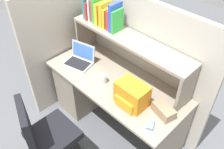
# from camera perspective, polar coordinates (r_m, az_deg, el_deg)

# --- Properties ---
(ground_plane) EXTENTS (8.00, 8.00, 0.00)m
(ground_plane) POSITION_cam_1_polar(r_m,az_deg,el_deg) (3.17, 0.65, -11.23)
(ground_plane) COLOR #595B60
(desk) EXTENTS (1.60, 0.70, 0.73)m
(desk) POSITION_cam_1_polar(r_m,az_deg,el_deg) (3.06, -4.49, -2.45)
(desk) COLOR gray
(desk) RESTS_ON ground_plane
(cubicle_partition_rear) EXTENTS (1.84, 0.05, 1.55)m
(cubicle_partition_rear) POSITION_cam_1_polar(r_m,az_deg,el_deg) (2.82, 6.22, 2.92)
(cubicle_partition_rear) COLOR #BCB5A8
(cubicle_partition_rear) RESTS_ON ground_plane
(cubicle_partition_left) EXTENTS (0.05, 1.06, 1.55)m
(cubicle_partition_left) POSITION_cam_1_polar(r_m,az_deg,el_deg) (3.10, -11.23, 6.30)
(cubicle_partition_left) COLOR #BCB5A8
(cubicle_partition_left) RESTS_ON ground_plane
(overhead_hutch) EXTENTS (1.44, 0.28, 0.45)m
(overhead_hutch) POSITION_cam_1_polar(r_m,az_deg,el_deg) (2.52, 4.06, 6.62)
(overhead_hutch) COLOR gray
(overhead_hutch) RESTS_ON desk
(reference_books_on_shelf) EXTENTS (0.46, 0.19, 0.30)m
(reference_books_on_shelf) POSITION_cam_1_polar(r_m,az_deg,el_deg) (2.63, -2.07, 14.03)
(reference_books_on_shelf) COLOR teal
(reference_books_on_shelf) RESTS_ON overhead_hutch
(laptop) EXTENTS (0.36, 0.32, 0.22)m
(laptop) POSITION_cam_1_polar(r_m,az_deg,el_deg) (2.86, -7.47, 3.59)
(laptop) COLOR #B7BABF
(laptop) RESTS_ON desk
(backpack) EXTENTS (0.30, 0.23, 0.24)m
(backpack) POSITION_cam_1_polar(r_m,az_deg,el_deg) (2.32, 4.56, -4.77)
(backpack) COLOR orange
(backpack) RESTS_ON desk
(computer_mouse) EXTENTS (0.10, 0.12, 0.03)m
(computer_mouse) POSITION_cam_1_polar(r_m,az_deg,el_deg) (2.24, 8.89, -11.44)
(computer_mouse) COLOR #7299C6
(computer_mouse) RESTS_ON desk
(paper_cup) EXTENTS (0.08, 0.08, 0.10)m
(paper_cup) POSITION_cam_1_polar(r_m,az_deg,el_deg) (2.58, -2.08, -0.94)
(paper_cup) COLOR white
(paper_cup) RESTS_ON desk
(tissue_box) EXTENTS (0.24, 0.17, 0.10)m
(tissue_box) POSITION_cam_1_polar(r_m,az_deg,el_deg) (2.32, 11.89, -8.17)
(tissue_box) COLOR #9E7F60
(tissue_box) RESTS_ON desk
(office_chair) EXTENTS (0.53, 0.54, 0.93)m
(office_chair) POSITION_cam_1_polar(r_m,az_deg,el_deg) (2.62, -14.60, -14.52)
(office_chair) COLOR black
(office_chair) RESTS_ON ground_plane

